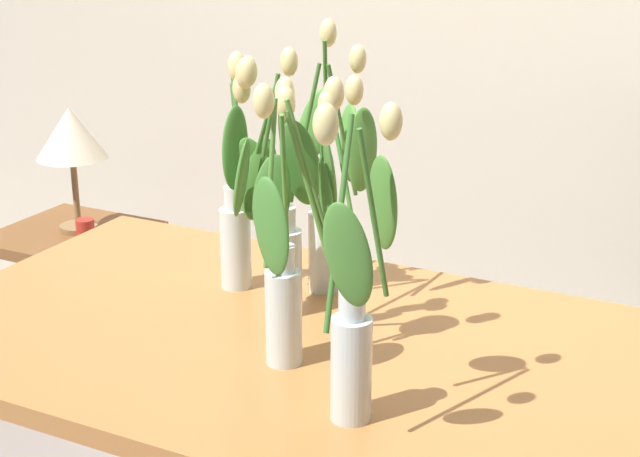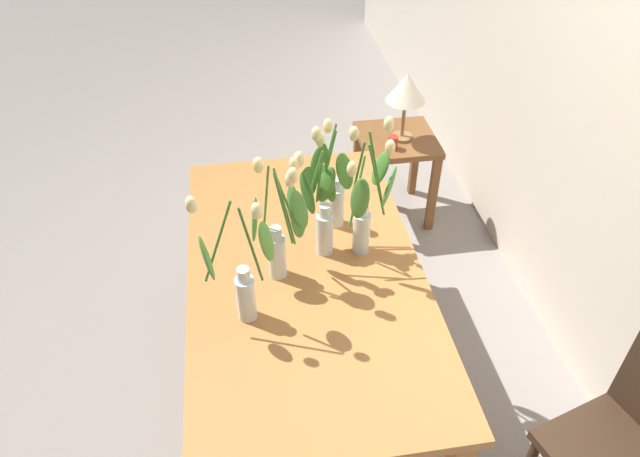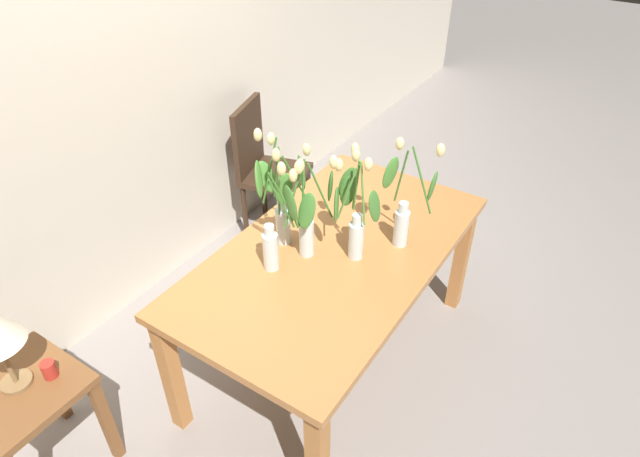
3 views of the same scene
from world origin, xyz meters
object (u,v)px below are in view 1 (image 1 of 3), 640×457
Objects in this scene: tulip_vase_0 at (241,218)px; tulip_vase_3 at (326,187)px; tulip_vase_1 at (355,316)px; side_table at (74,266)px; pillar_candle at (86,231)px; dining_table at (307,380)px; table_lamp at (71,137)px; tulip_vase_4 at (292,248)px; tulip_vase_2 at (274,218)px.

tulip_vase_0 is 0.91× the size of tulip_vase_3.
tulip_vase_1 is 1.01× the size of side_table.
pillar_candle is at bearing 150.23° from tulip_vase_0.
pillar_candle is at bearing 149.75° from dining_table.
table_lamp is at bearing 140.70° from pillar_candle.
tulip_vase_4 is 0.96× the size of side_table.
dining_table is at bearing -72.15° from tulip_vase_3.
dining_table is 2.77× the size of tulip_vase_3.
pillar_candle is (-1.31, 0.88, -0.34)m from tulip_vase_1.
tulip_vase_4 is at bearing -33.63° from table_lamp.
tulip_vase_2 is 1.20m from pillar_candle.
dining_table is 2.91× the size of side_table.
dining_table is 0.33m from tulip_vase_2.
tulip_vase_2 reaches higher than tulip_vase_4.
tulip_vase_2 is at bearing -30.20° from tulip_vase_0.
dining_table is 0.38m from tulip_vase_0.
tulip_vase_1 is at bearing -58.80° from tulip_vase_3.
tulip_vase_0 reaches higher than table_lamp.
tulip_vase_3 reaches higher than dining_table.
table_lamp is (-1.12, 0.48, -0.12)m from tulip_vase_3.
dining_table is at bearing -31.06° from table_lamp.
tulip_vase_3 is 1.09× the size of tulip_vase_4.
side_table is (-1.10, 0.63, -0.52)m from tulip_vase_2.
dining_table is 1.28m from pillar_candle.
tulip_vase_0 is 0.95× the size of side_table.
tulip_vase_4 reaches higher than pillar_candle.
table_lamp is (0.02, 0.02, 0.42)m from side_table.
dining_table is at bearing -32.02° from tulip_vase_0.
tulip_vase_0 is 0.99× the size of tulip_vase_4.
tulip_vase_3 reaches higher than tulip_vase_2.
tulip_vase_4 is (0.09, -0.33, -0.01)m from tulip_vase_3.
tulip_vase_0 is at bearing -30.83° from table_lamp.
tulip_vase_1 is 0.25m from tulip_vase_4.
tulip_vase_0 reaches higher than side_table.
tulip_vase_4 is 7.04× the size of pillar_candle.
tulip_vase_1 reaches higher than table_lamp.
side_table is at bearing 150.44° from tulip_vase_0.
tulip_vase_1 is 1.39× the size of table_lamp.
tulip_vase_1 reaches higher than dining_table.
tulip_vase_4 reaches higher than side_table.
tulip_vase_2 is (-0.32, 0.31, 0.02)m from tulip_vase_1.
tulip_vase_1 is 1.71m from table_lamp.
tulip_vase_2 is 7.07× the size of pillar_candle.
side_table is (-0.98, 0.56, -0.48)m from tulip_vase_0.
tulip_vase_0 reaches higher than pillar_candle.
tulip_vase_0 is at bearing 139.26° from tulip_vase_1.
dining_table is 4.02× the size of table_lamp.
tulip_vase_3 is at bearing 32.08° from tulip_vase_0.
tulip_vase_4 is at bearing 142.34° from tulip_vase_1.
table_lamp is 0.30m from pillar_candle.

